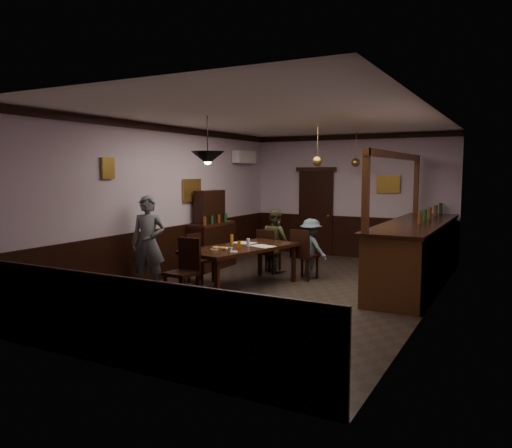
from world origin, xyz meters
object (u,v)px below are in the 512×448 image
Objects in this scene: person_seated_left at (276,241)px; pendant_brass_far at (356,163)px; chair_far_left at (268,250)px; pendant_brass_mid at (317,161)px; person_seated_right at (311,248)px; coffee_cup at (230,249)px; dining_table at (241,250)px; chair_far_right at (303,252)px; soda_can at (239,245)px; person_standing at (148,244)px; sideboard at (212,237)px; chair_side at (198,256)px; pendant_iron at (208,158)px; bar_counter at (416,252)px; chair_near at (185,267)px.

person_seated_left is 1.62× the size of pendant_brass_far.
pendant_brass_mid is (0.98, 0.23, 1.80)m from chair_far_left.
coffee_cup is (-0.64, -2.04, 0.21)m from person_seated_right.
pendant_brass_far reaches higher than coffee_cup.
coffee_cup is at bearing 99.84° from chair_far_left.
chair_far_right is (0.73, 1.13, -0.15)m from dining_table.
soda_can is at bearing -71.80° from dining_table.
coffee_cup is (0.24, -2.24, 0.14)m from person_seated_left.
sideboard is (-0.17, 2.27, -0.17)m from person_standing.
chair_side is 1.10m from person_standing.
soda_can is at bearing -114.65° from pendant_brass_mid.
dining_table is 2.40m from pendant_brass_mid.
pendant_brass_mid is (1.02, 2.35, -0.02)m from pendant_iron.
chair_far_left is 0.99× the size of chair_side.
soda_can is 0.15× the size of pendant_brass_mid.
bar_counter reaches higher than person_seated_right.
chair_near is 1.27× the size of pendant_brass_far.
pendant_brass_mid is at bearing 72.95° from chair_near.
chair_far_left is 0.54× the size of person_standing.
person_seated_left is at bearing -22.57° from chair_side.
person_seated_right is 1.97m from bar_counter.
chair_side reaches higher than dining_table.
person_seated_left is at bearing -177.51° from bar_counter.
pendant_iron is (-0.23, -0.63, 1.50)m from soda_can.
bar_counter is at bearing 55.49° from coffee_cup.
pendant_iron is at bearing -139.20° from bar_counter.
coffee_cup is at bearing 93.18° from person_seated_right.
person_standing is at bearing -153.38° from coffee_cup.
sideboard reaches higher than soda_can.
person_standing is 2.08× the size of pendant_brass_far.
person_seated_left is at bearing -20.34° from chair_far_right.
coffee_cup is (1.46, 0.35, -0.04)m from person_standing.
pendant_iron is at bearing -58.02° from sideboard.
chair_far_left is 2.06m from pendant_brass_mid.
pendant_brass_far is (1.35, 4.73, 1.73)m from chair_near.
person_seated_right is (1.74, 1.41, 0.08)m from chair_side.
person_standing is 5.22m from pendant_brass_far.
soda_can is 0.15× the size of pendant_iron.
sideboard is (-1.62, 1.92, -0.12)m from coffee_cup.
person_seated_left is 2.26m from coffee_cup.
pendant_brass_mid reaches higher than chair_far_left.
chair_far_right is at bearing 62.24° from soda_can.
bar_counter is (2.00, 0.60, 0.08)m from chair_far_right.
dining_table is 2.30× the size of chair_near.
person_seated_right is (0.88, -0.20, -0.07)m from person_seated_left.
person_seated_left is at bearing 87.84° from pendant_iron.
chair_near reaches higher than coffee_cup.
coffee_cup is at bearing 24.42° from pendant_iron.
pendant_brass_mid reaches higher than chair_side.
bar_counter is at bearing 35.14° from soda_can.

